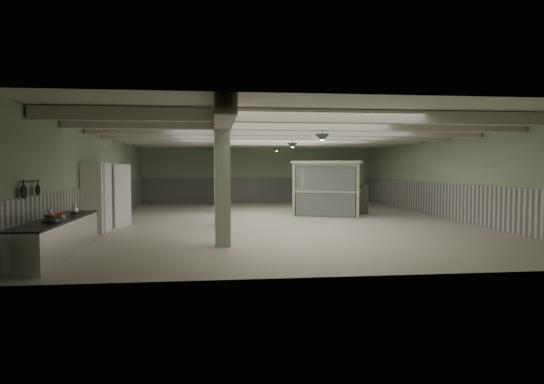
{
  "coord_description": "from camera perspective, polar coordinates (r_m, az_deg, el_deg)",
  "views": [
    {
      "loc": [
        -2.75,
        -19.27,
        2.18
      ],
      "look_at": [
        -0.72,
        -2.54,
        1.3
      ],
      "focal_mm": 32.0,
      "sensor_mm": 36.0,
      "label": 1
    }
  ],
  "objects": [
    {
      "name": "wainscot_right",
      "position": [
        21.63,
        19.82,
        -0.98
      ],
      "size": [
        0.05,
        19.9,
        1.5
      ],
      "primitive_type": "cube",
      "color": "silver",
      "rests_on": "floor"
    },
    {
      "name": "girder",
      "position": [
        19.31,
        -6.2,
        6.53
      ],
      "size": [
        0.45,
        19.9,
        0.4
      ],
      "primitive_type": "cube",
      "color": "beige",
      "rests_on": "ceiling"
    },
    {
      "name": "skillet_far",
      "position": [
        12.73,
        -25.85,
        0.21
      ],
      "size": [
        0.03,
        0.24,
        0.24
      ],
      "primitive_type": "cylinder",
      "rotation": [
        0.0,
        1.57,
        0.0
      ],
      "color": "black",
      "rests_on": "hook_rail"
    },
    {
      "name": "pitcher_near",
      "position": [
        13.76,
        -22.28,
        -1.91
      ],
      "size": [
        0.3,
        0.32,
        0.32
      ],
      "primitive_type": null,
      "rotation": [
        0.0,
        0.0,
        -0.4
      ],
      "color": "silver",
      "rests_on": "prep_counter"
    },
    {
      "name": "wainscot_back",
      "position": [
        29.41,
        -1.53,
        0.21
      ],
      "size": [
        13.9,
        0.05,
        1.5
      ],
      "primitive_type": "cube",
      "color": "silver",
      "rests_on": "floor"
    },
    {
      "name": "prep_counter",
      "position": [
        12.96,
        -23.94,
        -4.9
      ],
      "size": [
        0.83,
        4.76,
        0.91
      ],
      "color": "silver",
      "rests_on": "floor"
    },
    {
      "name": "beam_g",
      "position": [
        26.94,
        -1.05,
        5.63
      ],
      "size": [
        13.9,
        0.35,
        0.32
      ],
      "primitive_type": "cube",
      "color": "beige",
      "rests_on": "ceiling"
    },
    {
      "name": "veg_colander",
      "position": [
        12.21,
        -24.62,
        -2.88
      ],
      "size": [
        0.42,
        0.42,
        0.18
      ],
      "primitive_type": null,
      "rotation": [
        0.0,
        0.0,
        0.07
      ],
      "color": "#39393D",
      "rests_on": "prep_counter"
    },
    {
      "name": "pendant_mid",
      "position": [
        20.06,
        2.43,
        5.47
      ],
      "size": [
        0.44,
        0.44,
        0.22
      ],
      "primitive_type": "cone",
      "rotation": [
        3.14,
        0.0,
        0.0
      ],
      "color": "#334433",
      "rests_on": "ceiling"
    },
    {
      "name": "beam_c",
      "position": [
        17.04,
        2.41,
        7.16
      ],
      "size": [
        13.9,
        0.35,
        0.32
      ],
      "primitive_type": "cube",
      "color": "beige",
      "rests_on": "ceiling"
    },
    {
      "name": "wall_right",
      "position": [
        21.6,
        19.93,
        1.8
      ],
      "size": [
        0.02,
        20.0,
        3.6
      ],
      "primitive_type": "cube",
      "color": "#9CB490",
      "rests_on": "floor"
    },
    {
      "name": "beam_d",
      "position": [
        19.51,
        1.22,
        6.63
      ],
      "size": [
        13.9,
        0.35,
        0.32
      ],
      "primitive_type": "cube",
      "color": "beige",
      "rests_on": "ceiling"
    },
    {
      "name": "pitcher_far",
      "position": [
        12.45,
        -24.65,
        -2.53
      ],
      "size": [
        0.27,
        0.29,
        0.29
      ],
      "primitive_type": null,
      "rotation": [
        0.0,
        0.0,
        -0.43
      ],
      "color": "silver",
      "rests_on": "prep_counter"
    },
    {
      "name": "pendant_back",
      "position": [
        25.0,
        0.57,
        4.99
      ],
      "size": [
        0.44,
        0.44,
        0.22
      ],
      "primitive_type": "cone",
      "rotation": [
        3.14,
        0.0,
        0.0
      ],
      "color": "#334433",
      "rests_on": "ceiling"
    },
    {
      "name": "walkin_cooler",
      "position": [
        17.83,
        -19.45,
        -0.28
      ],
      "size": [
        1.04,
        2.65,
        2.43
      ],
      "color": "white",
      "rests_on": "floor"
    },
    {
      "name": "wall_front",
      "position": [
        9.68,
        9.59,
        0.69
      ],
      "size": [
        14.0,
        0.02,
        3.6
      ],
      "primitive_type": "cube",
      "color": "#9CB490",
      "rests_on": "floor"
    },
    {
      "name": "filing_cabinet",
      "position": [
        22.91,
        10.48,
        -0.82
      ],
      "size": [
        0.46,
        0.64,
        1.35
      ],
      "primitive_type": "cube",
      "rotation": [
        0.0,
        0.0,
        0.05
      ],
      "color": "#4F5043",
      "rests_on": "floor"
    },
    {
      "name": "wall_left",
      "position": [
        19.74,
        -19.35,
        1.72
      ],
      "size": [
        0.02,
        20.0,
        3.6
      ],
      "primitive_type": "cube",
      "color": "#9CB490",
      "rests_on": "floor"
    },
    {
      "name": "pendant_front",
      "position": [
        14.66,
        5.94,
        6.37
      ],
      "size": [
        0.44,
        0.44,
        0.22
      ],
      "primitive_type": "cone",
      "rotation": [
        3.14,
        0.0,
        0.0
      ],
      "color": "#334433",
      "rests_on": "ceiling"
    },
    {
      "name": "column_c",
      "position": [
        23.28,
        -6.3,
        2.04
      ],
      "size": [
        0.42,
        0.42,
        3.6
      ],
      "primitive_type": "cube",
      "color": "#A4BC98",
      "rests_on": "floor"
    },
    {
      "name": "column_d",
      "position": [
        27.28,
        -6.39,
        2.18
      ],
      "size": [
        0.42,
        0.42,
        3.6
      ],
      "primitive_type": "cube",
      "color": "#A4BC98",
      "rests_on": "floor"
    },
    {
      "name": "beam_e",
      "position": [
        21.98,
        0.29,
        6.23
      ],
      "size": [
        13.9,
        0.35,
        0.32
      ],
      "primitive_type": "cube",
      "color": "beige",
      "rests_on": "ceiling"
    },
    {
      "name": "ceiling",
      "position": [
        19.52,
        1.22,
        7.16
      ],
      "size": [
        14.0,
        20.0,
        0.02
      ],
      "primitive_type": "cube",
      "color": "silver",
      "rests_on": "wall_back"
    },
    {
      "name": "column_a",
      "position": [
        13.28,
        -5.84,
        1.33
      ],
      "size": [
        0.42,
        0.42,
        3.6
      ],
      "primitive_type": "cube",
      "color": "#A4BC98",
      "rests_on": "floor"
    },
    {
      "name": "guard_booth",
      "position": [
        22.25,
        6.7,
        1.66
      ],
      "size": [
        3.74,
        3.47,
        2.44
      ],
      "rotation": [
        0.0,
        0.0,
        -0.36
      ],
      "color": "#A0B893",
      "rests_on": "floor"
    },
    {
      "name": "wall_back",
      "position": [
        29.41,
        -1.54,
        2.25
      ],
      "size": [
        14.0,
        0.02,
        3.6
      ],
      "primitive_type": "cube",
      "color": "#9CB490",
      "rests_on": "floor"
    },
    {
      "name": "floor",
      "position": [
        19.59,
        1.2,
        -3.4
      ],
      "size": [
        20.0,
        20.0,
        0.0
      ],
      "primitive_type": "plane",
      "color": "beige",
      "rests_on": "ground"
    },
    {
      "name": "wainscot_left",
      "position": [
        19.78,
        -19.23,
        -1.32
      ],
      "size": [
        0.05,
        19.9,
        1.5
      ],
      "primitive_type": "cube",
      "color": "silver",
      "rests_on": "floor"
    },
    {
      "name": "beam_a",
      "position": [
        12.15,
        6.27,
        8.82
      ],
      "size": [
        13.9,
        0.35,
        0.32
      ],
      "primitive_type": "cube",
      "color": "beige",
      "rests_on": "ceiling"
    },
    {
      "name": "column_b",
      "position": [
        18.28,
        -6.13,
        1.78
      ],
      "size": [
        0.42,
        0.42,
        3.6
      ],
      "primitive_type": "cube",
      "color": "#A4BC98",
      "rests_on": "floor"
    },
    {
      "name": "beam_b",
      "position": [
        14.59,
        4.01,
        7.86
      ],
      "size": [
        13.9,
        0.35,
        0.32
      ],
      "primitive_type": "cube",
      "color": "beige",
      "rests_on": "ceiling"
    },
    {
      "name": "beam_f",
      "position": [
        24.46,
        -0.45,
        5.9
      ],
      "size": [
        13.9,
        0.35,
        0.32
      ],
      "primitive_type": "cube",
      "color": "beige",
      "rests_on": "ceiling"
    },
    {
      "name": "skillet_near",
      "position": [
        11.93,
        -27.17,
        0.01
      ],
      "size": [
        0.04,
        0.3,
        0.3
      ],
      "primitive_type": "cylinder",
      "rotation": [
        0.0,
        1.57,
        0.0
      ],
      "color": "black",
      "rests_on": "hook_rail"
    },
    {
      "name": "hook_rail",
      "position": [
        12.41,
        -26.61,
        1.14
      ],
      "size": [
        0.02,
        1.2,
        0.02
      ],
      "primitive_type": "cylinder",
      "rotation": [
        1.57,
        0.0,
        0.0
      ],
      "color": "black",
      "rests_on": "wall_left"
    },
    {
      "name": "orange_bowl",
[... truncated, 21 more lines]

